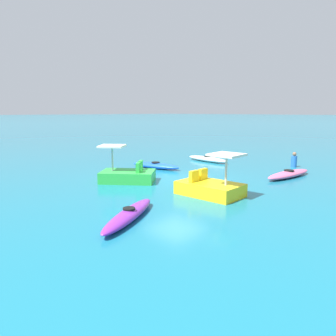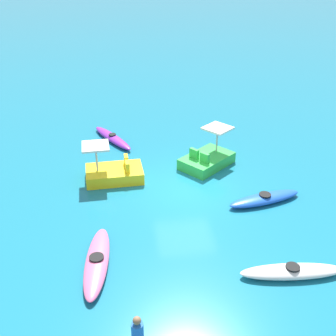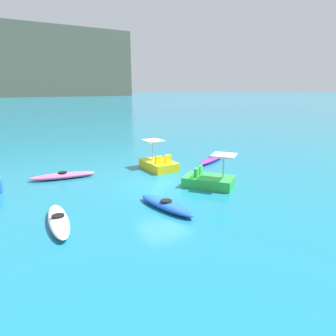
# 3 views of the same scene
# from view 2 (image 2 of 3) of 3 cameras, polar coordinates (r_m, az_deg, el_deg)

# --- Properties ---
(ground_plane) EXTENTS (600.00, 600.00, 0.00)m
(ground_plane) POSITION_cam_2_polar(r_m,az_deg,el_deg) (17.67, 2.38, -2.81)
(ground_plane) COLOR #19728C
(kayak_blue) EXTENTS (1.41, 3.16, 0.37)m
(kayak_blue) POSITION_cam_2_polar(r_m,az_deg,el_deg) (17.14, 12.82, -4.02)
(kayak_blue) COLOR blue
(kayak_blue) RESTS_ON ground_plane
(kayak_pink) EXTENTS (3.48, 1.05, 0.37)m
(kayak_pink) POSITION_cam_2_polar(r_m,az_deg,el_deg) (13.93, -9.51, -12.29)
(kayak_pink) COLOR pink
(kayak_pink) RESTS_ON ground_plane
(kayak_white) EXTENTS (0.90, 3.27, 0.37)m
(kayak_white) POSITION_cam_2_polar(r_m,az_deg,el_deg) (13.95, 16.29, -13.18)
(kayak_white) COLOR white
(kayak_white) RESTS_ON ground_plane
(kayak_purple) EXTENTS (3.29, 2.15, 0.37)m
(kayak_purple) POSITION_cam_2_polar(r_m,az_deg,el_deg) (21.96, -7.46, 4.03)
(kayak_purple) COLOR purple
(kayak_purple) RESTS_ON ground_plane
(pedal_boat_yellow) EXTENTS (1.62, 2.51, 1.68)m
(pedal_boat_yellow) POSITION_cam_2_polar(r_m,az_deg,el_deg) (18.33, -7.26, -0.58)
(pedal_boat_yellow) COLOR yellow
(pedal_boat_yellow) RESTS_ON ground_plane
(pedal_boat_green) EXTENTS (2.69, 2.80, 1.68)m
(pedal_boat_green) POSITION_cam_2_polar(r_m,az_deg,el_deg) (19.36, 5.25, 1.21)
(pedal_boat_green) COLOR green
(pedal_boat_green) RESTS_ON ground_plane
(person_near_shore) EXTENTS (0.42, 0.42, 0.88)m
(person_near_shore) POSITION_cam_2_polar(r_m,az_deg,el_deg) (11.58, -4.12, -21.01)
(person_near_shore) COLOR blue
(person_near_shore) RESTS_ON ground_plane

